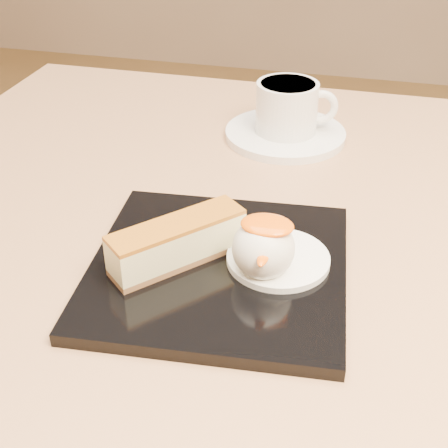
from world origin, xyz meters
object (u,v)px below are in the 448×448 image
(ice_cream_scoop, at_px, (263,248))
(coffee_cup, at_px, (288,106))
(saucer, at_px, (285,134))
(table, at_px, (224,341))
(dessert_plate, at_px, (218,269))
(cheesecake, at_px, (177,242))

(ice_cream_scoop, relative_size, coffee_cup, 0.53)
(ice_cream_scoop, bearing_deg, saucer, 95.70)
(table, height_order, ice_cream_scoop, ice_cream_scoop)
(table, relative_size, ice_cream_scoop, 15.17)
(dessert_plate, distance_m, coffee_cup, 0.29)
(dessert_plate, relative_size, cheesecake, 1.95)
(table, bearing_deg, dessert_plate, -79.43)
(cheesecake, distance_m, coffee_cup, 0.30)
(table, relative_size, dessert_plate, 3.64)
(ice_cream_scoop, bearing_deg, cheesecake, 180.00)
(coffee_cup, bearing_deg, table, -112.05)
(cheesecake, bearing_deg, saucer, 33.06)
(table, relative_size, cheesecake, 7.10)
(saucer, xyz_separation_m, coffee_cup, (0.00, 0.00, 0.04))
(saucer, bearing_deg, table, -96.55)
(table, height_order, cheesecake, cheesecake)
(dessert_plate, distance_m, cheesecake, 0.04)
(table, height_order, saucer, saucer)
(table, xyz_separation_m, saucer, (0.02, 0.21, 0.16))
(dessert_plate, bearing_deg, coffee_cup, 87.59)
(table, relative_size, coffee_cup, 7.98)
(cheesecake, distance_m, ice_cream_scoop, 0.08)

